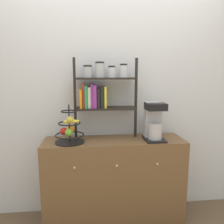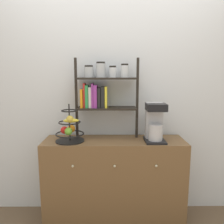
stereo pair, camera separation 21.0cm
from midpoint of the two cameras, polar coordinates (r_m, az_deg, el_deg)
name	(u,v)px [view 2 (the right image)]	position (r m, az deg, el deg)	size (l,w,h in m)	color
wall_back	(114,93)	(2.32, 3.12, 5.01)	(7.00, 0.05, 2.60)	silver
sideboard	(114,180)	(2.33, 3.28, -17.44)	(1.39, 0.40, 0.85)	brown
coffee_maker	(155,122)	(2.16, 13.86, -2.55)	(0.19, 0.24, 0.37)	black
fruit_stand	(69,129)	(2.11, -8.29, -4.50)	(0.28, 0.28, 0.36)	black
shelf_hutch	(101,90)	(2.17, -0.20, 5.76)	(0.63, 0.20, 0.80)	black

